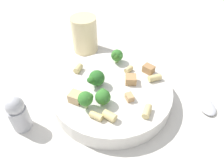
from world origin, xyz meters
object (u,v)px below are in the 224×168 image
Objects in this scene: rigatoni_3 at (147,111)px; drinking_glass at (85,37)px; rigatoni_2 at (78,68)px; rigatoni_4 at (129,69)px; chicken_chunk_3 at (76,97)px; broccoli_floret_2 at (86,99)px; chicken_chunk_1 at (129,97)px; pasta_bowl at (112,92)px; rigatoni_1 at (110,116)px; rigatoni_5 at (155,78)px; pepper_shaker at (18,113)px; rigatoni_0 at (96,116)px; chicken_chunk_0 at (131,79)px; spoon at (203,100)px; chicken_chunk_2 at (149,69)px; broccoli_floret_3 at (103,97)px; broccoli_floret_1 at (117,56)px; broccoli_floret_0 at (96,79)px.

drinking_glass is at bearing -140.11° from rigatoni_3.
rigatoni_2 is 1.16× the size of rigatoni_4.
broccoli_floret_2 is at bearing 63.99° from chicken_chunk_3.
rigatoni_4 is at bearing 142.14° from chicken_chunk_3.
chicken_chunk_1 is at bearing 63.70° from rigatoni_2.
pasta_bowl is at bearing -122.88° from chicken_chunk_1.
rigatoni_5 is (-0.13, 0.08, -0.00)m from rigatoni_1.
pepper_shaker reaches higher than rigatoni_5.
chicken_chunk_0 is at bearing 157.22° from rigatoni_0.
rigatoni_0 is at bearing -22.78° from chicken_chunk_0.
rigatoni_2 reaches higher than spoon.
rigatoni_3 is 1.22× the size of chicken_chunk_0.
rigatoni_3 is 1.18× the size of chicken_chunk_2.
broccoli_floret_3 is at bearing 112.05° from pepper_shaker.
rigatoni_2 is at bearing -89.75° from spoon.
broccoli_floret_2 reaches higher than rigatoni_4.
broccoli_floret_1 is 1.44× the size of rigatoni_2.
pasta_bowl is 7.53× the size of broccoli_floret_3.
pasta_bowl is 1.61× the size of spoon.
rigatoni_0 is 1.04× the size of chicken_chunk_3.
drinking_glass reaches higher than broccoli_floret_2.
chicken_chunk_1 is at bearing 139.18° from rigatoni_0.
chicken_chunk_2 is (-0.13, -0.01, 0.00)m from rigatoni_3.
chicken_chunk_1 is (0.07, -0.05, -0.00)m from rigatoni_5.
rigatoni_5 is 1.59× the size of chicken_chunk_1.
rigatoni_1 is at bearing -4.84° from rigatoni_4.
chicken_chunk_0 is 1.33× the size of chicken_chunk_1.
broccoli_floret_2 is (0.06, -0.00, 0.00)m from broccoli_floret_0.
spoon is at bearing 90.25° from rigatoni_2.
pepper_shaker is (0.03, -0.18, -0.01)m from rigatoni_1.
rigatoni_1 reaches higher than rigatoni_5.
rigatoni_1 is (0.09, 0.01, 0.02)m from pasta_bowl.
chicken_chunk_0 is 0.18m from spoon.
broccoli_floret_2 is at bearing -66.05° from spoon.
pepper_shaker is at bearing -67.21° from chicken_chunk_1.
chicken_chunk_3 is (0.10, -0.16, 0.00)m from rigatoni_5.
drinking_glass is at bearing -135.17° from chicken_chunk_0.
pasta_bowl is at bearing -63.98° from rigatoni_5.
broccoli_floret_3 is at bearing 43.13° from rigatoni_2.
broccoli_floret_3 is at bearing -16.55° from rigatoni_4.
drinking_glass reaches higher than chicken_chunk_3.
rigatoni_0 reaches higher than pasta_bowl.
broccoli_floret_1 is 0.09m from chicken_chunk_2.
pasta_bowl is 12.98× the size of rigatoni_4.
chicken_chunk_2 is 0.30m from pepper_shaker.
drinking_glass reaches higher than chicken_chunk_2.
chicken_chunk_1 is at bearing 23.06° from broccoli_floret_1.
spoon is at bearing 76.97° from chicken_chunk_2.
broccoli_floret_3 is (0.05, -0.01, 0.04)m from pasta_bowl.
broccoli_floret_1 is 0.18m from rigatoni_0.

